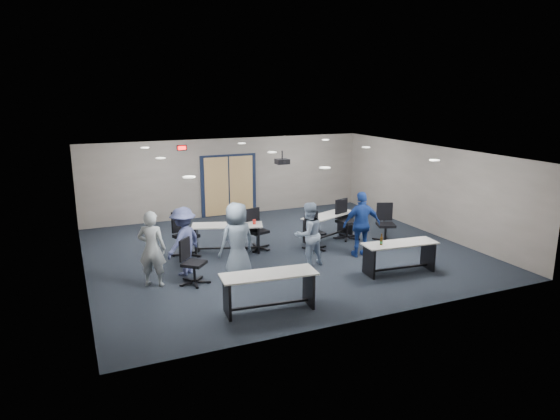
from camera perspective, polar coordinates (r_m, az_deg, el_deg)
name	(u,v)px	position (r m, az deg, el deg)	size (l,w,h in m)	color
floor	(279,251)	(13.75, -0.06, -4.73)	(10.00, 10.00, 0.00)	black
back_wall	(228,177)	(17.53, -5.92, 3.76)	(10.00, 0.04, 2.70)	slate
front_wall	(374,252)	(9.57, 10.72, -4.75)	(10.00, 0.04, 2.70)	slate
left_wall	(80,223)	(12.35, -21.89, -1.34)	(0.04, 9.00, 2.70)	slate
right_wall	(429,189)	(16.00, 16.62, 2.31)	(0.04, 9.00, 2.70)	slate
ceiling	(279,153)	(13.15, -0.07, 6.51)	(10.00, 9.00, 0.04)	white
double_door	(229,186)	(17.55, -5.86, 2.78)	(2.00, 0.07, 2.20)	black
exit_sign	(182,148)	(16.92, -11.17, 6.98)	(0.32, 0.07, 0.18)	black
ceiling_projector	(282,161)	(13.76, 0.26, 5.58)	(0.35, 0.32, 0.37)	black
ceiling_can_lights	(276,153)	(13.39, -0.49, 6.50)	(6.24, 5.74, 0.02)	silver
table_front_left	(269,285)	(10.05, -1.29, -8.57)	(1.97, 0.82, 0.78)	#B7B5AC
table_front_right	(399,252)	(12.41, 13.46, -4.68)	(1.88, 0.78, 1.02)	#B7B5AC
table_back_left	(228,233)	(13.63, -6.01, -2.65)	(2.00, 1.20, 0.89)	#B7B5AC
table_back_right	(329,222)	(14.81, 5.58, -1.40)	(1.92, 1.27, 0.74)	#B7B5AC
chair_back_a	(186,234)	(13.43, -10.67, -2.74)	(0.75, 0.75, 1.20)	black
chair_back_b	(257,230)	(13.78, -2.60, -2.26)	(0.71, 0.71, 1.13)	black
chair_back_c	(315,232)	(13.79, 4.04, -2.49)	(0.64, 0.64, 1.02)	black
chair_back_d	(347,220)	(14.84, 7.70, -1.11)	(0.74, 0.74, 1.18)	black
chair_loose_left	(194,262)	(11.52, -9.81, -5.84)	(0.66, 0.66, 1.06)	black
chair_loose_right	(386,223)	(14.74, 12.01, -1.50)	(0.71, 0.71, 1.12)	black
person_gray	(152,249)	(11.51, -14.43, -4.31)	(0.63, 0.42, 1.74)	#9CA6AA
person_plaid	(237,241)	(11.58, -4.93, -3.58)	(0.89, 0.58, 1.83)	slate
person_lightblue	(308,234)	(12.45, 3.26, -2.80)	(0.79, 0.62, 1.63)	#9CB2CF
person_navy	(362,224)	(13.30, 9.32, -1.62)	(1.02, 0.43, 1.75)	navy
person_back	(184,241)	(12.07, -10.96, -3.51)	(1.06, 0.61, 1.65)	#454C7C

